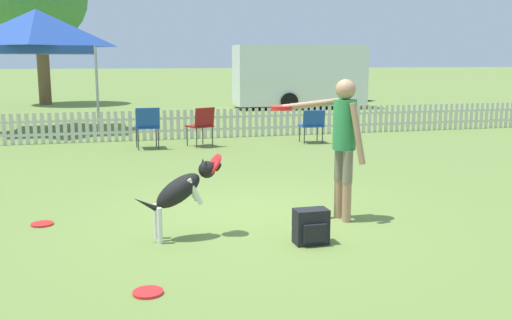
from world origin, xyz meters
TOP-DOWN VIEW (x-y plane):
  - ground_plane at (0.00, 0.00)m, footprint 240.00×240.00m
  - handler_person at (0.91, -0.36)m, footprint 1.07×0.57m
  - leaping_dog at (-1.04, -0.60)m, footprint 1.00×0.35m
  - frisbee_near_handler at (-1.55, -2.04)m, footprint 0.26×0.26m
  - frisbee_near_dog at (-2.61, 0.34)m, footprint 0.26×0.26m
  - backpack_on_grass at (0.25, -1.14)m, footprint 0.36×0.26m
  - picket_fence at (-0.00, 7.33)m, footprint 25.91×0.04m
  - folding_chair_blue_left at (-0.94, 5.94)m, footprint 0.53×0.55m
  - folding_chair_center at (0.27, 5.95)m, footprint 0.65×0.66m
  - folding_chair_green_right at (2.86, 5.84)m, footprint 0.56×0.57m
  - canopy_tent_main at (-3.48, 9.94)m, footprint 3.02×3.02m
  - equipment_trailer at (5.77, 15.21)m, footprint 5.97×2.52m

SIDE VIEW (x-z plane):
  - ground_plane at x=0.00m, z-range 0.00..0.00m
  - frisbee_near_handler at x=-1.55m, z-range 0.00..0.02m
  - frisbee_near_dog at x=-2.61m, z-range 0.00..0.02m
  - backpack_on_grass at x=0.25m, z-range 0.00..0.38m
  - picket_fence at x=0.00m, z-range 0.00..0.73m
  - folding_chair_green_right at x=2.86m, z-range 0.07..0.86m
  - folding_chair_center at x=0.27m, z-range 0.09..0.98m
  - folding_chair_blue_left at x=-0.94m, z-range 0.09..1.02m
  - leaping_dog at x=-1.04m, z-range 0.10..1.02m
  - handler_person at x=0.91m, z-range 0.22..1.94m
  - equipment_trailer at x=5.77m, z-range 0.07..2.57m
  - canopy_tent_main at x=-3.48m, z-range 1.04..4.31m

